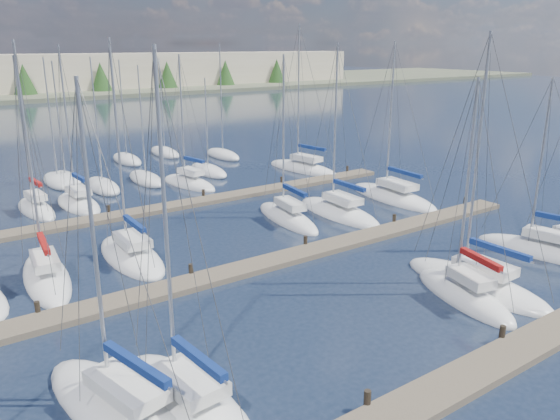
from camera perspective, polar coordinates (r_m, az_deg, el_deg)
ground at (r=71.72m, az=-21.68°, el=5.76°), size 400.00×400.00×0.00m
dock_near at (r=22.89m, az=18.25°, el=-16.64°), size 44.00×1.93×1.10m
dock_mid at (r=31.98m, az=-2.08°, el=-5.74°), size 44.00×1.93×1.10m
dock_far at (r=43.74m, az=-12.11°, el=0.21°), size 44.00×1.93×1.10m
sailboat_n at (r=46.38m, az=-24.12°, el=0.10°), size 2.52×6.86×12.44m
sailboat_f at (r=37.56m, az=25.48°, el=-3.88°), size 3.68×8.09×11.40m
sailboat_p at (r=50.97m, az=-9.47°, el=2.78°), size 3.57×7.47×12.37m
sailboat_e at (r=31.23m, az=19.78°, el=-7.31°), size 3.03×8.82×13.84m
sailboat_k at (r=40.28m, az=0.80°, el=-0.81°), size 3.29×8.39×12.55m
sailboat_m at (r=46.80m, az=11.68°, el=1.36°), size 3.73×10.01×13.46m
sailboat_b at (r=21.15m, az=-16.15°, el=-19.45°), size 4.75×9.36×12.33m
sailboat_c at (r=20.98m, az=-9.80°, el=-19.29°), size 3.69×8.16×13.25m
sailboat_o at (r=46.68m, az=-20.31°, el=0.63°), size 2.90×7.08×13.22m
sailboat_i at (r=32.86m, az=-23.22°, el=-6.47°), size 3.11×8.38×13.46m
sailboat_d at (r=29.70m, az=18.67°, el=-8.47°), size 3.80×7.34×11.77m
sailboat_l at (r=41.89m, az=6.16°, el=-0.21°), size 3.23×8.94×13.31m
sailboat_j at (r=34.38m, az=-15.26°, el=-4.64°), size 2.96×8.13×13.59m
sailboat_r at (r=56.38m, az=2.44°, el=4.37°), size 4.06×9.66×15.12m
distant_boats at (r=55.20m, az=-21.96°, el=2.97°), size 36.93×20.75×13.30m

